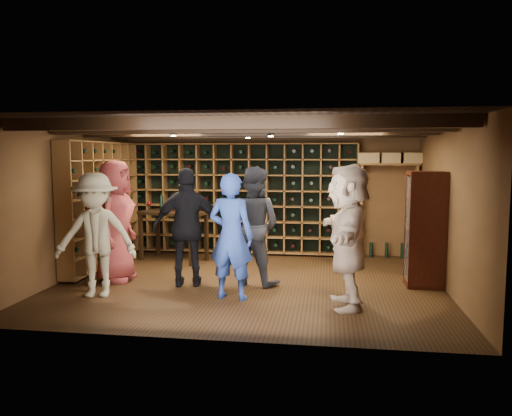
# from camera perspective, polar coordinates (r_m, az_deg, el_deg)

# --- Properties ---
(ground) EXTENTS (6.00, 6.00, 0.00)m
(ground) POSITION_cam_1_polar(r_m,az_deg,el_deg) (8.03, -0.84, -8.54)
(ground) COLOR black
(ground) RESTS_ON ground
(room_shell) EXTENTS (6.00, 6.00, 6.00)m
(room_shell) POSITION_cam_1_polar(r_m,az_deg,el_deg) (7.83, -0.81, 8.95)
(room_shell) COLOR brown
(room_shell) RESTS_ON ground
(wine_rack_back) EXTENTS (4.65, 0.30, 2.20)m
(wine_rack_back) POSITION_cam_1_polar(r_m,az_deg,el_deg) (10.19, -1.71, 1.14)
(wine_rack_back) COLOR brown
(wine_rack_back) RESTS_ON ground
(wine_rack_left) EXTENTS (0.30, 2.65, 2.20)m
(wine_rack_left) POSITION_cam_1_polar(r_m,az_deg,el_deg) (9.46, -17.22, 0.48)
(wine_rack_left) COLOR brown
(wine_rack_left) RESTS_ON ground
(crate_shelf) EXTENTS (1.20, 0.32, 2.07)m
(crate_shelf) POSITION_cam_1_polar(r_m,az_deg,el_deg) (10.07, 14.97, 3.26)
(crate_shelf) COLOR brown
(crate_shelf) RESTS_ON ground
(display_cabinet) EXTENTS (0.55, 0.50, 1.75)m
(display_cabinet) POSITION_cam_1_polar(r_m,az_deg,el_deg) (8.10, 18.73, -2.56)
(display_cabinet) COLOR #36110A
(display_cabinet) RESTS_ON ground
(man_blue_shirt) EXTENTS (0.72, 0.54, 1.78)m
(man_blue_shirt) POSITION_cam_1_polar(r_m,az_deg,el_deg) (7.01, -2.87, -3.26)
(man_blue_shirt) COLOR navy
(man_blue_shirt) RESTS_ON ground
(man_grey_suit) EXTENTS (1.08, 0.96, 1.85)m
(man_grey_suit) POSITION_cam_1_polar(r_m,az_deg,el_deg) (7.82, -0.30, -2.03)
(man_grey_suit) COLOR black
(man_grey_suit) RESTS_ON ground
(guest_red_floral) EXTENTS (0.64, 0.96, 1.95)m
(guest_red_floral) POSITION_cam_1_polar(r_m,az_deg,el_deg) (8.31, -15.79, -1.44)
(guest_red_floral) COLOR maroon
(guest_red_floral) RESTS_ON ground
(guest_woman_black) EXTENTS (1.14, 0.65, 1.83)m
(guest_woman_black) POSITION_cam_1_polar(r_m,az_deg,el_deg) (7.75, -7.78, -2.22)
(guest_woman_black) COLOR black
(guest_woman_black) RESTS_ON ground
(guest_khaki) EXTENTS (1.25, 0.85, 1.78)m
(guest_khaki) POSITION_cam_1_polar(r_m,az_deg,el_deg) (7.48, -17.85, -2.97)
(guest_khaki) COLOR #817759
(guest_khaki) RESTS_ON ground
(guest_beige) EXTENTS (0.70, 1.81, 1.91)m
(guest_beige) POSITION_cam_1_polar(r_m,az_deg,el_deg) (6.73, 10.44, -3.18)
(guest_beige) COLOR tan
(guest_beige) RESTS_ON ground
(tasting_table) EXTENTS (1.40, 1.00, 1.23)m
(tasting_table) POSITION_cam_1_polar(r_m,az_deg,el_deg) (9.69, -9.45, -1.09)
(tasting_table) COLOR black
(tasting_table) RESTS_ON ground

